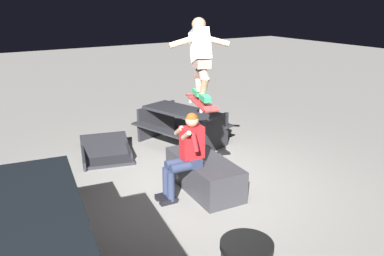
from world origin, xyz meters
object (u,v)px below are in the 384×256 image
(skater_airborne, at_px, (200,54))
(picnic_table_back, at_px, (182,121))
(kicker_ramp, at_px, (106,153))
(person_sitting_on_ledge, at_px, (186,151))
(ledge_box_main, at_px, (204,174))
(skateboard, at_px, (201,103))

(skater_airborne, height_order, picnic_table_back, skater_airborne)
(skater_airborne, height_order, kicker_ramp, skater_airborne)
(person_sitting_on_ledge, bearing_deg, ledge_box_main, -77.04)
(person_sitting_on_ledge, xyz_separation_m, skateboard, (-0.12, -0.20, 0.76))
(skateboard, relative_size, skater_airborne, 0.92)
(skateboard, relative_size, kicker_ramp, 0.70)
(skateboard, height_order, kicker_ramp, skateboard)
(skateboard, xyz_separation_m, kicker_ramp, (2.40, 0.65, -1.45))
(person_sitting_on_ledge, height_order, skateboard, skateboard)
(skateboard, height_order, skater_airborne, skater_airborne)
(person_sitting_on_ledge, height_order, kicker_ramp, person_sitting_on_ledge)
(kicker_ramp, bearing_deg, picnic_table_back, -97.23)
(person_sitting_on_ledge, bearing_deg, kicker_ramp, 11.29)
(kicker_ramp, distance_m, picnic_table_back, 1.69)
(skateboard, bearing_deg, picnic_table_back, -23.84)
(picnic_table_back, bearing_deg, skateboard, 156.16)
(picnic_table_back, bearing_deg, skater_airborne, 155.98)
(kicker_ramp, bearing_deg, ledge_box_main, -158.72)
(ledge_box_main, distance_m, skater_airborne, 1.96)
(picnic_table_back, bearing_deg, person_sitting_on_ledge, 150.67)
(person_sitting_on_ledge, distance_m, skater_airborne, 1.46)
(skateboard, distance_m, kicker_ramp, 2.88)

